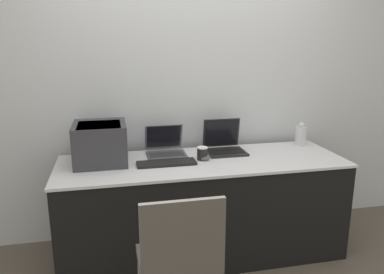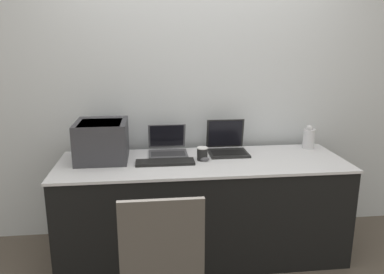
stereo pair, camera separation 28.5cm
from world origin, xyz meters
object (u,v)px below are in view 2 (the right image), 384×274
(laptop_right, at_px, (227,146))
(chair, at_px, (162,255))
(coffee_cup, at_px, (202,154))
(metal_pitcher, at_px, (309,138))
(printer, at_px, (102,139))
(mouse, at_px, (205,159))
(external_keyboard, at_px, (165,162))
(laptop_left, at_px, (168,147))

(laptop_right, distance_m, chair, 1.25)
(coffee_cup, relative_size, chair, 0.11)
(laptop_right, height_order, metal_pitcher, laptop_right)
(laptop_right, bearing_deg, metal_pitcher, 3.92)
(printer, distance_m, chair, 1.15)
(printer, distance_m, mouse, 0.80)
(coffee_cup, xyz_separation_m, mouse, (0.01, -0.03, -0.03))
(external_keyboard, distance_m, coffee_cup, 0.30)
(printer, bearing_deg, laptop_right, 4.39)
(coffee_cup, xyz_separation_m, chair, (-0.35, -0.89, -0.30))
(external_keyboard, distance_m, chair, 0.88)
(external_keyboard, bearing_deg, laptop_right, 23.88)
(metal_pitcher, bearing_deg, external_keyboard, -167.29)
(external_keyboard, xyz_separation_m, chair, (-0.06, -0.84, -0.26))
(printer, distance_m, laptop_right, 1.00)
(printer, relative_size, mouse, 5.99)
(laptop_right, height_order, mouse, laptop_right)
(printer, distance_m, metal_pitcher, 1.72)
(laptop_left, relative_size, mouse, 4.61)
(laptop_right, height_order, coffee_cup, laptop_right)
(coffee_cup, bearing_deg, printer, 172.50)
(laptop_right, xyz_separation_m, coffee_cup, (-0.23, -0.18, -0.01))
(metal_pitcher, height_order, chair, metal_pitcher)
(laptop_right, bearing_deg, mouse, -135.85)
(printer, relative_size, chair, 0.45)
(coffee_cup, xyz_separation_m, metal_pitcher, (0.95, 0.23, 0.04))
(printer, bearing_deg, chair, -67.33)
(laptop_right, xyz_separation_m, external_keyboard, (-0.52, -0.23, -0.05))
(external_keyboard, height_order, coffee_cup, coffee_cup)
(external_keyboard, distance_m, mouse, 0.30)
(printer, height_order, mouse, printer)
(chair, bearing_deg, external_keyboard, 85.86)
(external_keyboard, bearing_deg, printer, 162.07)
(mouse, xyz_separation_m, metal_pitcher, (0.93, 0.26, 0.07))
(printer, relative_size, external_keyboard, 0.94)
(external_keyboard, bearing_deg, coffee_cup, 10.41)
(chair, bearing_deg, mouse, 67.02)
(laptop_left, distance_m, external_keyboard, 0.26)
(external_keyboard, relative_size, coffee_cup, 4.35)
(external_keyboard, height_order, mouse, mouse)
(mouse, bearing_deg, chair, -112.98)
(laptop_left, distance_m, metal_pitcher, 1.20)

